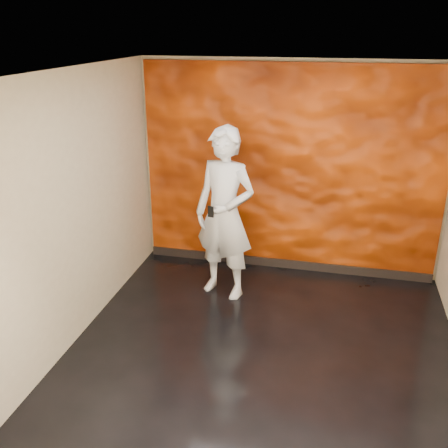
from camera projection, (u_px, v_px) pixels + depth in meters
The scene contains 5 objects.
room at pixel (268, 225), 4.75m from camera, with size 4.02×4.02×2.81m.
feature_wall at pixel (290, 172), 6.53m from camera, with size 3.90×0.06×2.75m, color #DE4A06.
baseboard at pixel (285, 263), 6.99m from camera, with size 3.90×0.04×0.12m, color black.
man at pixel (225, 214), 5.98m from camera, with size 0.77×0.51×2.11m, color #ADB1BC.
phone at pixel (211, 212), 5.73m from camera, with size 0.07×0.01×0.13m, color black.
Camera 1 is at (0.60, -4.38, 3.18)m, focal length 40.00 mm.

